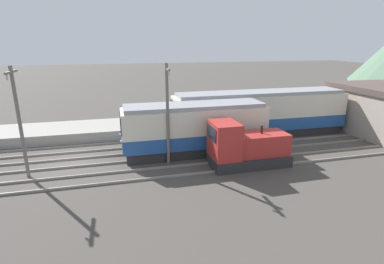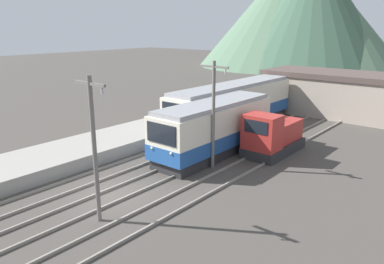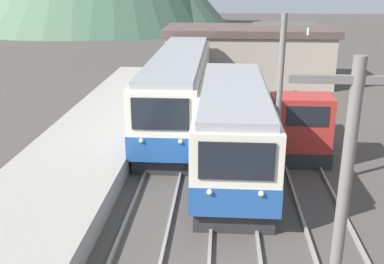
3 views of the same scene
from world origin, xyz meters
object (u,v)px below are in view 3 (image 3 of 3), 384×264
commuter_train_center (232,133)px  shunting_locomotive (297,126)px  commuter_train_left (179,91)px  catenary_mast_mid (279,102)px  catenary_mast_near (339,236)px

commuter_train_center → shunting_locomotive: commuter_train_center is taller
commuter_train_left → shunting_locomotive: 7.03m
commuter_train_center → shunting_locomotive: (3.00, 2.61, -0.49)m
commuter_train_left → shunting_locomotive: size_ratio=2.93×
shunting_locomotive → commuter_train_center: bearing=-139.0°
commuter_train_left → commuter_train_center: commuter_train_left is taller
shunting_locomotive → catenary_mast_mid: catenary_mast_mid is taller
commuter_train_left → shunting_locomotive: (5.80, -3.92, -0.57)m
commuter_train_left → catenary_mast_near: 17.86m
catenary_mast_mid → shunting_locomotive: bearing=72.7°
commuter_train_left → commuter_train_center: (2.80, -6.54, -0.09)m
catenary_mast_mid → commuter_train_left: bearing=116.3°
shunting_locomotive → catenary_mast_mid: size_ratio=0.79×
commuter_train_left → shunting_locomotive: bearing=-34.1°
catenary_mast_near → catenary_mast_mid: 8.53m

